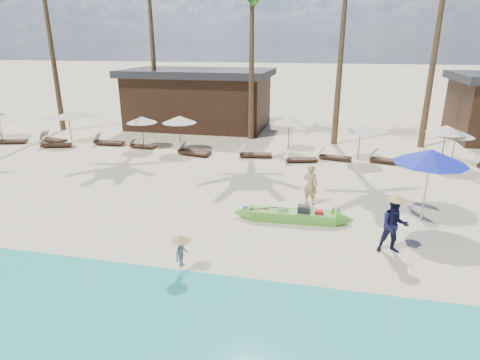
# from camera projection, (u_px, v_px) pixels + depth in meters

# --- Properties ---
(ground) EXTENTS (240.00, 240.00, 0.00)m
(ground) POSITION_uv_depth(u_px,v_px,m) (268.00, 238.00, 13.33)
(ground) COLOR beige
(ground) RESTS_ON ground
(wet_sand_strip) EXTENTS (240.00, 4.50, 0.01)m
(wet_sand_strip) POSITION_uv_depth(u_px,v_px,m) (233.00, 342.00, 8.71)
(wet_sand_strip) COLOR tan
(wet_sand_strip) RESTS_ON ground
(green_canoe) EXTENTS (4.95, 0.80, 0.63)m
(green_canoe) POSITION_uv_depth(u_px,v_px,m) (293.00, 215.00, 14.58)
(green_canoe) COLOR #5CB838
(green_canoe) RESTS_ON ground
(tourist) EXTENTS (0.70, 0.57, 1.64)m
(tourist) POSITION_uv_depth(u_px,v_px,m) (310.00, 185.00, 15.92)
(tourist) COLOR tan
(tourist) RESTS_ON ground
(vendor_green) EXTENTS (0.93, 0.76, 1.78)m
(vendor_green) POSITION_uv_depth(u_px,v_px,m) (394.00, 226.00, 12.19)
(vendor_green) COLOR #15163B
(vendor_green) RESTS_ON ground
(vendor_yellow) EXTENTS (0.44, 0.61, 0.86)m
(vendor_yellow) POSITION_uv_depth(u_px,v_px,m) (182.00, 253.00, 11.20)
(vendor_yellow) COLOR gray
(vendor_yellow) RESTS_ON ground
(blue_umbrella) EXTENTS (2.50, 2.50, 2.69)m
(blue_umbrella) POSITION_uv_depth(u_px,v_px,m) (431.00, 157.00, 13.86)
(blue_umbrella) COLOR #99999E
(blue_umbrella) RESTS_ON ground
(lounger_1_left) EXTENTS (1.98, 1.09, 0.64)m
(lounger_1_left) POSITION_uv_depth(u_px,v_px,m) (10.00, 140.00, 25.75)
(lounger_1_left) COLOR #392517
(lounger_1_left) RESTS_ON ground
(lounger_1_right) EXTENTS (2.04, 1.02, 0.66)m
(lounger_1_right) POSITION_uv_depth(u_px,v_px,m) (52.00, 139.00, 26.14)
(lounger_1_right) COLOR #392517
(lounger_1_right) RESTS_ON ground
(resort_parasol_2) EXTENTS (1.95, 1.95, 2.01)m
(resort_parasol_2) POSITION_uv_depth(u_px,v_px,m) (68.00, 115.00, 25.57)
(resort_parasol_2) COLOR #392517
(resort_parasol_2) RESTS_ON ground
(lounger_2_left) EXTENTS (1.94, 1.10, 0.63)m
(lounger_2_left) POSITION_uv_depth(u_px,v_px,m) (54.00, 144.00, 24.83)
(lounger_2_left) COLOR #392517
(lounger_2_left) RESTS_ON ground
(resort_parasol_3) EXTENTS (1.88, 1.88, 1.94)m
(resort_parasol_3) POSITION_uv_depth(u_px,v_px,m) (142.00, 120.00, 24.22)
(resort_parasol_3) COLOR #392517
(resort_parasol_3) RESTS_ON ground
(lounger_3_left) EXTENTS (1.99, 0.63, 0.67)m
(lounger_3_left) POSITION_uv_depth(u_px,v_px,m) (107.00, 142.00, 25.39)
(lounger_3_left) COLOR #392517
(lounger_3_left) RESTS_ON ground
(lounger_3_right) EXTENTS (1.69, 0.60, 0.56)m
(lounger_3_right) POSITION_uv_depth(u_px,v_px,m) (141.00, 145.00, 24.65)
(lounger_3_right) COLOR #392517
(lounger_3_right) RESTS_ON ground
(resort_parasol_4) EXTENTS (2.04, 2.04, 2.10)m
(resort_parasol_4) POSITION_uv_depth(u_px,v_px,m) (179.00, 119.00, 23.52)
(resort_parasol_4) COLOR #392517
(resort_parasol_4) RESTS_ON ground
(lounger_4_left) EXTENTS (2.09, 1.03, 0.68)m
(lounger_4_left) POSITION_uv_depth(u_px,v_px,m) (192.00, 150.00, 23.40)
(lounger_4_left) COLOR #392517
(lounger_4_left) RESTS_ON ground
(lounger_4_right) EXTENTS (2.02, 0.99, 0.66)m
(lounger_4_right) POSITION_uv_depth(u_px,v_px,m) (192.00, 151.00, 23.11)
(lounger_4_right) COLOR #392517
(lounger_4_right) RESTS_ON ground
(resort_parasol_5) EXTENTS (1.95, 1.95, 2.01)m
(resort_parasol_5) POSITION_uv_depth(u_px,v_px,m) (289.00, 120.00, 23.67)
(resort_parasol_5) COLOR #392517
(resort_parasol_5) RESTS_ON ground
(lounger_5_left) EXTENTS (1.97, 0.85, 0.65)m
(lounger_5_left) POSITION_uv_depth(u_px,v_px,m) (253.00, 154.00, 22.67)
(lounger_5_left) COLOR #392517
(lounger_5_left) RESTS_ON ground
(resort_parasol_6) EXTENTS (1.90, 1.90, 1.96)m
(resort_parasol_6) POSITION_uv_depth(u_px,v_px,m) (361.00, 129.00, 21.62)
(resort_parasol_6) COLOR #392517
(resort_parasol_6) RESTS_ON ground
(lounger_6_left) EXTENTS (1.90, 1.04, 0.62)m
(lounger_6_left) POSITION_uv_depth(u_px,v_px,m) (299.00, 158.00, 21.77)
(lounger_6_left) COLOR #392517
(lounger_6_left) RESTS_ON ground
(lounger_6_right) EXTENTS (1.89, 0.86, 0.62)m
(lounger_6_right) POSITION_uv_depth(u_px,v_px,m) (333.00, 156.00, 22.20)
(lounger_6_right) COLOR #392517
(lounger_6_right) RESTS_ON ground
(resort_parasol_7) EXTENTS (2.05, 2.05, 2.11)m
(resort_parasol_7) POSITION_uv_depth(u_px,v_px,m) (446.00, 129.00, 20.79)
(resort_parasol_7) COLOR #392517
(resort_parasol_7) RESTS_ON ground
(lounger_7_left) EXTENTS (2.04, 1.01, 0.67)m
(lounger_7_left) POSITION_uv_depth(u_px,v_px,m) (386.00, 159.00, 21.56)
(lounger_7_left) COLOR #392517
(lounger_7_left) RESTS_ON ground
(lounger_7_right) EXTENTS (1.74, 0.83, 0.57)m
(lounger_7_right) POSITION_uv_depth(u_px,v_px,m) (415.00, 162.00, 21.16)
(lounger_7_right) COLOR #392517
(lounger_7_right) RESTS_ON ground
(resort_parasol_8) EXTENTS (1.86, 1.86, 1.91)m
(resort_parasol_8) POSITION_uv_depth(u_px,v_px,m) (456.00, 133.00, 20.76)
(resort_parasol_8) COLOR #392517
(resort_parasol_8) RESTS_ON ground
(palm_3) EXTENTS (2.08, 2.08, 10.52)m
(palm_3) POSITION_uv_depth(u_px,v_px,m) (252.00, 1.00, 24.41)
(palm_3) COLOR brown
(palm_3) RESTS_ON ground
(pavilion_west) EXTENTS (10.80, 6.60, 4.30)m
(pavilion_west) POSITION_uv_depth(u_px,v_px,m) (199.00, 98.00, 30.41)
(pavilion_west) COLOR #392517
(pavilion_west) RESTS_ON ground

